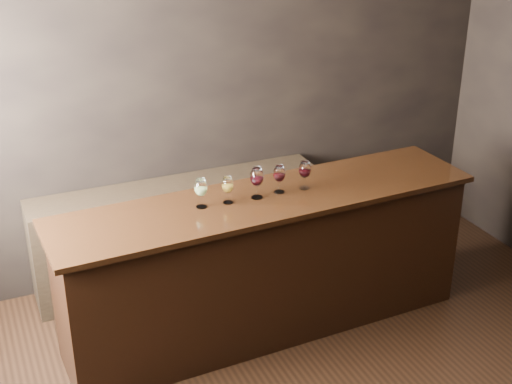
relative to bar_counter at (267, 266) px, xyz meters
name	(u,v)px	position (x,y,z in m)	size (l,w,h in m)	color
room_shell	(301,145)	(-0.29, -1.03, 1.31)	(5.02, 4.52, 2.81)	black
bar_counter	(267,266)	(0.00, 0.00, 0.00)	(2.85, 0.62, 1.00)	black
bar_top	(267,199)	(0.00, 0.00, 0.52)	(2.95, 0.68, 0.04)	black
back_bar_shelf	(180,232)	(-0.35, 0.89, -0.09)	(2.28, 0.40, 0.82)	black
glass_white	(201,188)	(-0.45, 0.03, 0.67)	(0.08, 0.08, 0.20)	white
glass_amber	(228,185)	(-0.27, 0.02, 0.66)	(0.08, 0.08, 0.18)	white
glass_red_a	(257,177)	(-0.07, 0.02, 0.68)	(0.09, 0.09, 0.22)	white
glass_red_b	(279,174)	(0.10, 0.04, 0.67)	(0.08, 0.08, 0.19)	white
glass_red_c	(305,170)	(0.29, 0.03, 0.67)	(0.08, 0.08, 0.20)	white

